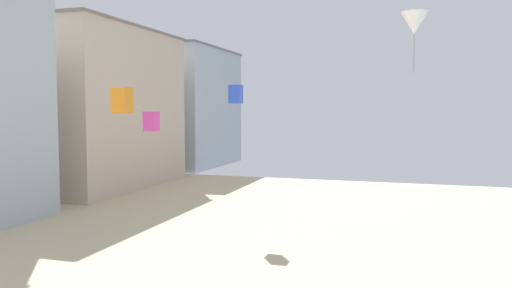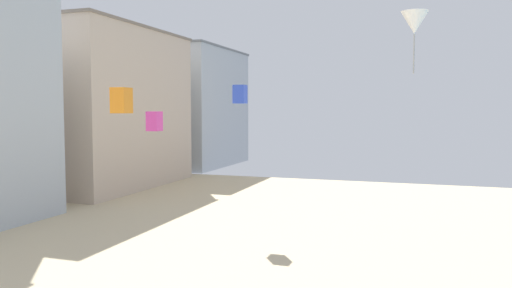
% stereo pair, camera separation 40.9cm
% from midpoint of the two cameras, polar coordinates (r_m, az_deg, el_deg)
% --- Properties ---
extents(boardwalk_hotel_mid, '(13.64, 21.70, 18.58)m').
position_cam_midpoint_polar(boardwalk_hotel_mid, '(62.40, -17.08, 3.92)').
color(boardwalk_hotel_mid, '#C6B29E').
rests_on(boardwalk_hotel_mid, ground).
extents(boardwalk_hotel_far, '(13.46, 20.23, 18.96)m').
position_cam_midpoint_polar(boardwalk_hotel_far, '(83.22, -7.34, 4.15)').
color(boardwalk_hotel_far, '#ADB7C1').
rests_on(boardwalk_hotel_far, ground).
extents(kite_orange_box, '(0.62, 0.62, 0.97)m').
position_cam_midpoint_polar(kite_orange_box, '(19.66, -14.49, 4.82)').
color(kite_orange_box, orange).
extents(kite_blue_box, '(0.93, 0.93, 1.46)m').
position_cam_midpoint_polar(kite_blue_box, '(39.74, -1.53, 5.68)').
color(kite_blue_box, blue).
extents(kite_white_delta, '(1.08, 1.08, 2.44)m').
position_cam_midpoint_polar(kite_white_delta, '(21.36, 18.13, 12.98)').
color(kite_white_delta, white).
extents(kite_magenta_box, '(0.75, 0.75, 1.18)m').
position_cam_midpoint_polar(kite_magenta_box, '(30.83, -11.12, 2.56)').
color(kite_magenta_box, '#DB3D9E').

